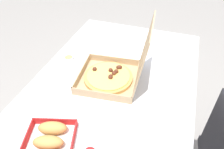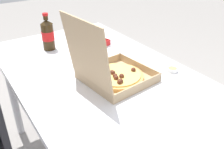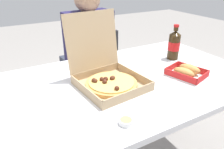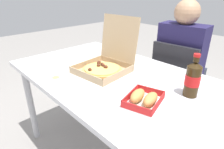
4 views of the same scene
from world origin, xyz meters
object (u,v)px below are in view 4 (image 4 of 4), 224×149
paper_menu (86,50)px  pizza_box_open (105,64)px  cola_bottle (193,79)px  chair (176,82)px  dipping_sauce_cup (56,79)px  diner_person (183,57)px  bread_side_box (144,98)px

paper_menu → pizza_box_open: bearing=-23.4°
cola_bottle → paper_menu: 1.00m
chair → paper_menu: chair is taller
chair → dipping_sauce_cup: chair is taller
paper_menu → chair: bearing=34.5°
diner_person → chair: bearing=-84.8°
bread_side_box → dipping_sauce_cup: (-0.51, -0.19, -0.01)m
chair → cola_bottle: 0.73m
pizza_box_open → cola_bottle: 0.55m
paper_menu → dipping_sauce_cup: size_ratio=3.75×
diner_person → cola_bottle: bearing=-59.1°
diner_person → bread_side_box: diner_person is taller
pizza_box_open → cola_bottle: size_ratio=1.68×
cola_bottle → pizza_box_open: bearing=-168.7°
chair → bread_side_box: chair is taller
chair → dipping_sauce_cup: (-0.27, -0.97, 0.25)m
chair → pizza_box_open: pizza_box_open is taller
paper_menu → dipping_sauce_cup: dipping_sauce_cup is taller
bread_side_box → dipping_sauce_cup: bearing=-159.8°
diner_person → cola_bottle: (0.36, -0.60, 0.13)m
cola_bottle → dipping_sauce_cup: size_ratio=4.00×
pizza_box_open → cola_bottle: pizza_box_open is taller
chair → paper_menu: size_ratio=3.95×
chair → bread_side_box: size_ratio=3.70×
paper_menu → cola_bottle: bearing=-6.1°
paper_menu → dipping_sauce_cup: (0.37, -0.49, 0.01)m
chair → dipping_sauce_cup: size_ratio=14.82×
cola_bottle → dipping_sauce_cup: (-0.63, -0.42, -0.08)m
pizza_box_open → bread_side_box: pizza_box_open is taller
chair → bread_side_box: 0.86m
cola_bottle → diner_person: bearing=120.9°
diner_person → pizza_box_open: size_ratio=3.05×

